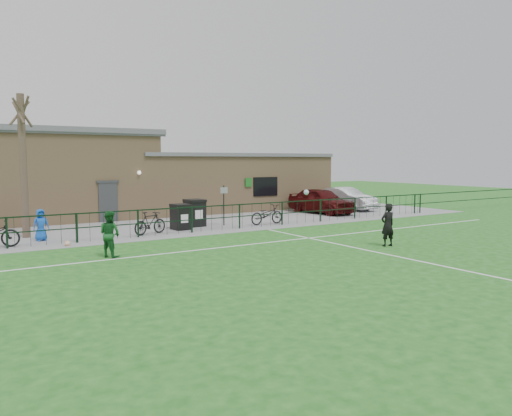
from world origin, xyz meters
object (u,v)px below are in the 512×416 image
bare_tree (23,167)px  bicycle_d (150,223)px  wheelie_bin_left (181,218)px  ball_ground (67,243)px  car_maroon (321,201)px  outfield_player (110,234)px  bicycle_e (267,215)px  car_silver (345,199)px  wheelie_bin_right (195,214)px  spectator_child (41,225)px  sign_post (224,205)px

bare_tree → bicycle_d: 5.69m
wheelie_bin_left → ball_ground: (-5.49, -1.77, -0.47)m
car_maroon → outfield_player: outfield_player is taller
bare_tree → car_maroon: (16.74, 0.67, -2.20)m
bare_tree → bicycle_e: 11.40m
bicycle_d → ball_ground: size_ratio=7.61×
car_maroon → ball_ground: 16.19m
car_silver → ball_ground: car_silver is taller
wheelie_bin_right → car_silver: 12.16m
bicycle_e → bicycle_d: bearing=88.8°
wheelie_bin_right → outfield_player: 8.01m
car_maroon → wheelie_bin_left: bearing=-174.5°
spectator_child → ball_ground: (0.62, -1.82, -0.56)m
bare_tree → sign_post: (8.93, -1.08, -1.98)m
car_maroon → outfield_player: 16.43m
car_silver → outfield_player: (-17.80, -7.60, 0.04)m
car_silver → spectator_child: car_silver is taller
ball_ground → bicycle_e: bearing=6.5°
wheelie_bin_right → outfield_player: bearing=-137.9°
wheelie_bin_right → bicycle_e: 3.65m
wheelie_bin_left → car_silver: size_ratio=0.25×
wheelie_bin_left → outfield_player: bearing=-137.5°
car_maroon → car_silver: (2.82, 0.87, -0.05)m
ball_ground → wheelie_bin_right: bearing=20.9°
bicycle_e → ball_ground: bicycle_e is taller
wheelie_bin_left → car_maroon: car_maroon is taller
wheelie_bin_left → sign_post: size_ratio=0.56×
car_silver → bicycle_e: size_ratio=2.31×
wheelie_bin_left → outfield_player: outfield_player is taller
wheelie_bin_left → sign_post: sign_post is taller
car_maroon → ball_ground: car_maroon is taller
ball_ground → outfield_player: bearing=-75.9°
spectator_child → ball_ground: 2.00m
wheelie_bin_right → spectator_child: 7.23m
wheelie_bin_left → wheelie_bin_right: size_ratio=0.90×
wheelie_bin_right → spectator_child: (-7.20, -0.70, 0.03)m
bare_tree → car_silver: (19.55, 1.55, -2.25)m
car_silver → ball_ground: bearing=-172.1°
bare_tree → ball_ground: bearing=-71.9°
bicycle_e → outfield_player: outfield_player is taller
bare_tree → car_maroon: 16.89m
car_maroon → ball_ground: bearing=-172.0°
car_silver → ball_ground: (-18.55, -4.62, -0.64)m
sign_post → ball_ground: 8.23m
car_silver → spectator_child: bearing=-177.7°
car_silver → bare_tree: bearing=178.5°
wheelie_bin_right → car_maroon: (9.16, 1.23, 0.16)m
spectator_child → bare_tree: bearing=100.2°
outfield_player → ball_ground: bearing=-15.6°
car_maroon → bicycle_d: car_maroon is taller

